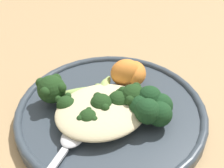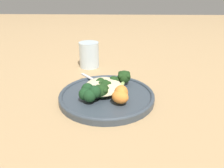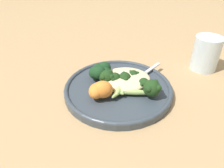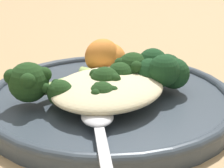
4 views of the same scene
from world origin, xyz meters
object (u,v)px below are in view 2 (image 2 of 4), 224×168
object	(u,v)px
broccoli_stalk_0	(124,78)
kale_tuft	(90,93)
sweet_potato_chunk_0	(121,93)
sweet_potato_chunk_1	(120,97)
water_glass	(89,55)
broccoli_stalk_4	(106,89)
spoon	(96,81)
broccoli_stalk_1	(116,83)
quinoa_mound	(103,86)
broccoli_stalk_5	(104,91)
plate	(107,96)
broccoli_stalk_2	(107,86)
broccoli_stalk_3	(108,86)

from	to	relation	value
broccoli_stalk_0	kale_tuft	distance (m)	0.14
sweet_potato_chunk_0	sweet_potato_chunk_1	xyz separation A→B (m)	(0.01, -0.00, -0.00)
broccoli_stalk_0	sweet_potato_chunk_0	distance (m)	0.11
water_glass	broccoli_stalk_4	bearing A→B (deg)	16.68
broccoli_stalk_0	sweet_potato_chunk_1	distance (m)	0.12
spoon	broccoli_stalk_1	bearing A→B (deg)	-157.76
quinoa_mound	spoon	distance (m)	0.07
sweet_potato_chunk_1	kale_tuft	bearing A→B (deg)	-102.30
broccoli_stalk_5	sweet_potato_chunk_1	xyz separation A→B (m)	(0.03, 0.05, -0.00)
broccoli_stalk_4	sweet_potato_chunk_0	world-z (taller)	sweet_potato_chunk_0
broccoli_stalk_1	plate	bearing A→B (deg)	138.77
broccoli_stalk_1	broccoli_stalk_2	size ratio (longest dim) A/B	0.92
broccoli_stalk_0	sweet_potato_chunk_0	size ratio (longest dim) A/B	2.40
quinoa_mound	broccoli_stalk_2	size ratio (longest dim) A/B	1.28
broccoli_stalk_4	sweet_potato_chunk_1	bearing A→B (deg)	121.84
quinoa_mound	broccoli_stalk_2	distance (m)	0.01
broccoli_stalk_1	broccoli_stalk_3	world-z (taller)	broccoli_stalk_3
broccoli_stalk_0	spoon	bearing A→B (deg)	93.43
spoon	broccoli_stalk_3	bearing A→B (deg)	173.85
plate	sweet_potato_chunk_0	size ratio (longest dim) A/B	5.88
plate	spoon	size ratio (longest dim) A/B	2.80
spoon	quinoa_mound	bearing A→B (deg)	165.96
sweet_potato_chunk_0	sweet_potato_chunk_1	size ratio (longest dim) A/B	1.03
water_glass	sweet_potato_chunk_1	bearing A→B (deg)	20.29
plate	sweet_potato_chunk_0	bearing A→B (deg)	44.09
plate	sweet_potato_chunk_0	xyz separation A→B (m)	(0.04, 0.04, 0.03)
sweet_potato_chunk_1	kale_tuft	xyz separation A→B (m)	(-0.02, -0.08, 0.00)
broccoli_stalk_0	broccoli_stalk_2	distance (m)	0.06
broccoli_stalk_1	water_glass	bearing A→B (deg)	14.39
quinoa_mound	broccoli_stalk_1	distance (m)	0.04
broccoli_stalk_3	spoon	bearing A→B (deg)	-28.49
broccoli_stalk_1	broccoli_stalk_5	distance (m)	0.08
broccoli_stalk_1	spoon	distance (m)	0.08
sweet_potato_chunk_0	broccoli_stalk_1	bearing A→B (deg)	-170.23
plate	quinoa_mound	distance (m)	0.03
kale_tuft	broccoli_stalk_3	bearing A→B (deg)	138.12
spoon	broccoli_stalk_2	bearing A→B (deg)	177.59
broccoli_stalk_4	sweet_potato_chunk_1	world-z (taller)	sweet_potato_chunk_1
water_glass	broccoli_stalk_3	bearing A→B (deg)	18.75
plate	quinoa_mound	xyz separation A→B (m)	(-0.02, -0.01, 0.02)
sweet_potato_chunk_1	water_glass	distance (m)	0.36
broccoli_stalk_2	spoon	distance (m)	0.07
broccoli_stalk_0	sweet_potato_chunk_0	xyz separation A→B (m)	(0.11, -0.01, 0.00)
broccoli_stalk_1	broccoli_stalk_3	xyz separation A→B (m)	(0.03, -0.02, 0.00)
quinoa_mound	broccoli_stalk_3	world-z (taller)	broccoli_stalk_3
broccoli_stalk_5	spoon	bearing A→B (deg)	-99.01
quinoa_mound	sweet_potato_chunk_0	size ratio (longest dim) A/B	2.75
kale_tuft	sweet_potato_chunk_0	bearing A→B (deg)	87.50
quinoa_mound	spoon	size ratio (longest dim) A/B	1.31
quinoa_mound	broccoli_stalk_1	size ratio (longest dim) A/B	1.39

